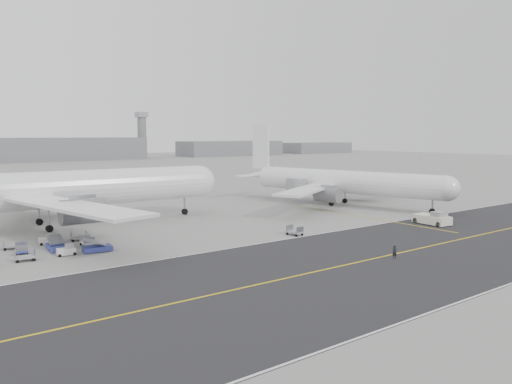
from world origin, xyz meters
TOP-DOWN VIEW (x-y plane):
  - ground at (0.00, 0.00)m, footprint 700.00×700.00m
  - taxiway at (5.02, -17.98)m, footprint 220.00×59.00m
  - horizon_buildings at (30.00, 260.00)m, footprint 520.00×28.00m
  - control_tower at (100.00, 265.00)m, footprint 7.00×7.00m
  - airliner_a at (-22.05, 28.79)m, footprint 65.00×64.21m
  - airliner_b at (38.63, 19.52)m, footprint 50.62×51.77m
  - pushback_tug at (33.60, -7.89)m, footprint 3.58×8.50m
  - jet_bridge at (38.10, 26.99)m, footprint 15.39×3.20m
  - gse_cluster at (-27.55, 11.44)m, footprint 22.65×18.16m
  - stray_dolly at (7.74, -0.58)m, footprint 1.76×2.63m
  - ground_crew_a at (8.10, -19.52)m, footprint 0.74×0.62m

SIDE VIEW (x-z plane):
  - ground at x=0.00m, z-range 0.00..0.00m
  - horizon_buildings at x=30.00m, z-range -14.00..14.00m
  - gse_cluster at x=-27.55m, z-range -0.94..0.94m
  - stray_dolly at x=7.74m, z-range -0.77..0.77m
  - taxiway at x=5.02m, z-range -0.01..0.03m
  - ground_crew_a at x=8.10m, z-range 0.00..1.74m
  - pushback_tug at x=33.60m, z-range -0.21..2.19m
  - jet_bridge at x=38.10m, z-range 1.14..6.95m
  - airliner_b at x=38.63m, z-range -3.86..14.36m
  - airliner_a at x=-22.05m, z-range -4.76..17.65m
  - control_tower at x=100.00m, z-range 0.63..31.88m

